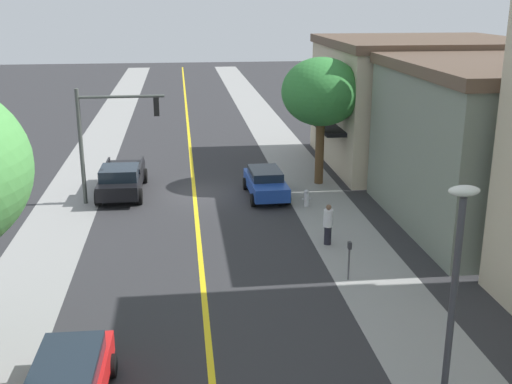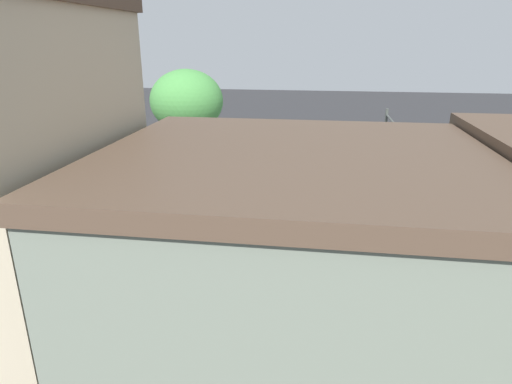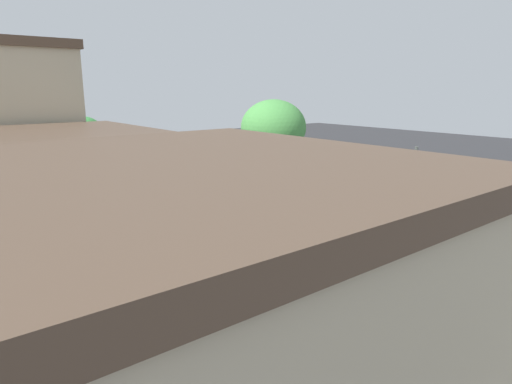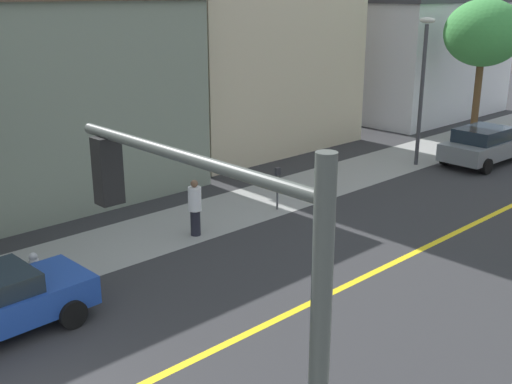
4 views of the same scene
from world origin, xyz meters
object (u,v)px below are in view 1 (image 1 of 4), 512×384
(blue_sedan_left_curb, at_px, (266,182))
(traffic_light_mast, at_px, (107,128))
(street_tree_right_corner, at_px, (321,92))
(parking_meter, at_px, (349,255))
(black_pickup_truck, at_px, (122,179))
(fire_hydrant, at_px, (306,198))
(pedestrian_white_shirt, at_px, (328,224))
(street_lamp, at_px, (455,284))

(blue_sedan_left_curb, bearing_deg, traffic_light_mast, -91.29)
(street_tree_right_corner, distance_m, parking_meter, 13.09)
(parking_meter, relative_size, black_pickup_truck, 0.26)
(street_tree_right_corner, xyz_separation_m, fire_hydrant, (1.48, 3.92, -4.57))
(pedestrian_white_shirt, bearing_deg, blue_sedan_left_curb, 22.50)
(traffic_light_mast, distance_m, street_lamp, 20.81)
(street_tree_right_corner, relative_size, fire_hydrant, 7.93)
(parking_meter, height_order, pedestrian_white_shirt, pedestrian_white_shirt)
(fire_hydrant, relative_size, pedestrian_white_shirt, 0.50)
(parking_meter, bearing_deg, street_lamp, 90.09)
(traffic_light_mast, height_order, blue_sedan_left_curb, traffic_light_mast)
(parking_meter, relative_size, traffic_light_mast, 0.26)
(street_lamp, bearing_deg, fire_hydrant, -90.40)
(parking_meter, distance_m, traffic_light_mast, 14.14)
(traffic_light_mast, height_order, street_lamp, street_lamp)
(traffic_light_mast, xyz_separation_m, black_pickup_truck, (-0.40, -1.29, -2.93))
(street_tree_right_corner, relative_size, black_pickup_truck, 1.22)
(blue_sedan_left_curb, relative_size, black_pickup_truck, 0.78)
(parking_meter, distance_m, street_lamp, 8.82)
(parking_meter, distance_m, black_pickup_truck, 14.58)
(traffic_light_mast, bearing_deg, black_pickup_truck, 72.62)
(black_pickup_truck, bearing_deg, street_lamp, 25.39)
(traffic_light_mast, bearing_deg, street_lamp, -63.24)
(black_pickup_truck, bearing_deg, pedestrian_white_shirt, 49.21)
(traffic_light_mast, bearing_deg, parking_meter, -47.52)
(street_tree_right_corner, distance_m, pedestrian_white_shirt, 9.92)
(street_lamp, bearing_deg, traffic_light_mast, -63.24)
(street_tree_right_corner, relative_size, traffic_light_mast, 1.20)
(street_lamp, distance_m, blue_sedan_left_curb, 18.94)
(street_tree_right_corner, xyz_separation_m, blue_sedan_left_curb, (3.23, 2.08, -4.24))
(black_pickup_truck, bearing_deg, street_tree_right_corner, 95.65)
(parking_meter, height_order, blue_sedan_left_curb, parking_meter)
(blue_sedan_left_curb, xyz_separation_m, pedestrian_white_shirt, (-1.66, 6.83, 0.15))
(traffic_light_mast, bearing_deg, fire_hydrant, -10.67)
(blue_sedan_left_curb, distance_m, pedestrian_white_shirt, 7.03)
(fire_hydrant, height_order, parking_meter, parking_meter)
(fire_hydrant, xyz_separation_m, blue_sedan_left_curb, (1.75, -1.84, 0.33))
(parking_meter, bearing_deg, blue_sedan_left_curb, -81.03)
(street_tree_right_corner, bearing_deg, parking_meter, 82.56)
(street_lamp, bearing_deg, black_pickup_truck, -65.70)
(traffic_light_mast, distance_m, black_pickup_truck, 3.23)
(street_tree_right_corner, xyz_separation_m, black_pickup_truck, (10.57, 0.84, -4.13))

